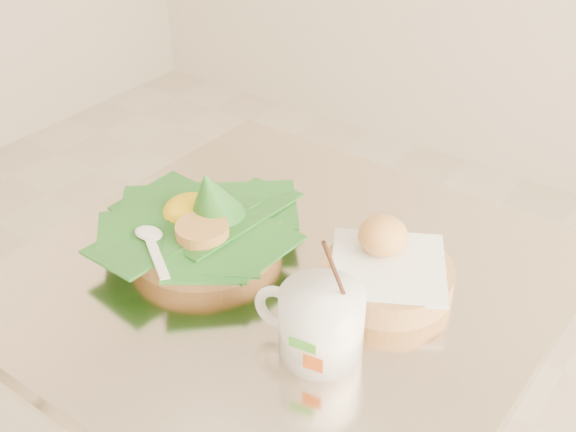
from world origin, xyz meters
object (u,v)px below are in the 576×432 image
Objects in this scene: cafe_table at (286,384)px; rice_basket at (204,223)px; bread_basket at (387,269)px; coffee_mug at (319,321)px.

rice_basket is at bearing -173.45° from cafe_table.
cafe_table is 2.67× the size of rice_basket.
bread_basket is (0.13, 0.06, 0.25)m from cafe_table.
cafe_table is at bearing -155.56° from bread_basket.
coffee_mug is at bearing -91.29° from bread_basket.
cafe_table is 3.63× the size of bread_basket.
rice_basket is 1.36× the size of bread_basket.
coffee_mug is at bearing -39.26° from cafe_table.
coffee_mug reaches higher than bread_basket.
bread_basket is 1.17× the size of coffee_mug.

